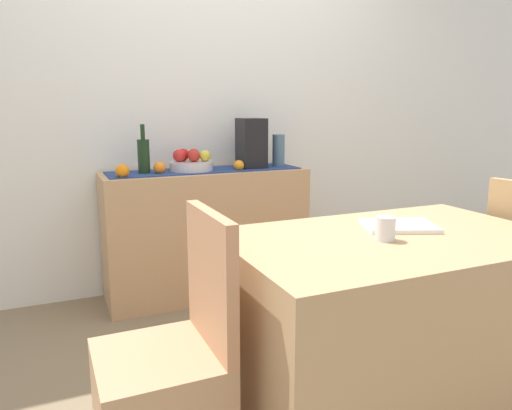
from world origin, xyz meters
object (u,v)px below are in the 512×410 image
object	(u,v)px
coffee_cup	(385,229)
ceramic_vase	(279,151)
wine_bottle	(144,155)
chair_near_window	(166,404)
dining_table	(388,326)
coffee_maker	(251,143)
open_book	(399,226)
fruit_bowl	(191,166)
sideboard_console	(207,233)

from	to	relation	value
coffee_cup	ceramic_vase	bearing A→B (deg)	78.29
wine_bottle	chair_near_window	bearing A→B (deg)	-99.13
ceramic_vase	chair_near_window	bearing A→B (deg)	-127.30
ceramic_vase	dining_table	world-z (taller)	ceramic_vase
coffee_maker	open_book	world-z (taller)	coffee_maker
fruit_bowl	coffee_maker	size ratio (longest dim) A/B	0.83
dining_table	chair_near_window	distance (m)	0.90
ceramic_vase	dining_table	distance (m)	1.62
open_book	chair_near_window	xyz separation A→B (m)	(-1.00, -0.09, -0.48)
dining_table	chair_near_window	xyz separation A→B (m)	(-0.89, 0.00, -0.10)
sideboard_console	fruit_bowl	xyz separation A→B (m)	(-0.09, 0.00, 0.45)
coffee_cup	coffee_maker	bearing A→B (deg)	85.55
sideboard_console	chair_near_window	bearing A→B (deg)	-112.62
wine_bottle	dining_table	world-z (taller)	wine_bottle
coffee_maker	chair_near_window	xyz separation A→B (m)	(-0.95, -1.50, -0.72)
fruit_bowl	coffee_cup	xyz separation A→B (m)	(0.29, -1.54, -0.07)
fruit_bowl	ceramic_vase	distance (m)	0.61
dining_table	open_book	world-z (taller)	open_book
sideboard_console	chair_near_window	size ratio (longest dim) A/B	1.44
fruit_bowl	wine_bottle	size ratio (longest dim) A/B	0.90
sideboard_console	ceramic_vase	bearing A→B (deg)	0.00
ceramic_vase	coffee_cup	size ratio (longest dim) A/B	2.45
ceramic_vase	dining_table	xyz separation A→B (m)	(-0.25, -1.50, -0.56)
open_book	chair_near_window	bearing A→B (deg)	-152.83
coffee_maker	ceramic_vase	distance (m)	0.21
fruit_bowl	wine_bottle	bearing A→B (deg)	180.00
open_book	chair_near_window	world-z (taller)	chair_near_window
chair_near_window	coffee_maker	bearing A→B (deg)	57.82
sideboard_console	open_book	bearing A→B (deg)	-75.36
open_book	coffee_cup	bearing A→B (deg)	-121.33
wine_bottle	coffee_maker	size ratio (longest dim) A/B	0.91
dining_table	coffee_cup	world-z (taller)	coffee_cup
sideboard_console	wine_bottle	xyz separation A→B (m)	(-0.38, 0.00, 0.52)
sideboard_console	ceramic_vase	size ratio (longest dim) A/B	5.96
wine_bottle	dining_table	distance (m)	1.73
ceramic_vase	wine_bottle	bearing A→B (deg)	180.00
fruit_bowl	wine_bottle	distance (m)	0.30
coffee_maker	dining_table	distance (m)	1.63
coffee_maker	chair_near_window	world-z (taller)	coffee_maker
sideboard_console	wine_bottle	size ratio (longest dim) A/B	4.35
fruit_bowl	dining_table	bearing A→B (deg)	-76.55
dining_table	wine_bottle	bearing A→B (deg)	113.48
sideboard_console	wine_bottle	bearing A→B (deg)	180.00
wine_bottle	open_book	bearing A→B (deg)	-61.94
coffee_maker	open_book	bearing A→B (deg)	-87.96
sideboard_console	coffee_maker	world-z (taller)	coffee_maker
open_book	dining_table	bearing A→B (deg)	-116.77
dining_table	sideboard_console	bearing A→B (deg)	100.13
wine_bottle	sideboard_console	bearing A→B (deg)	0.00
wine_bottle	open_book	world-z (taller)	wine_bottle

